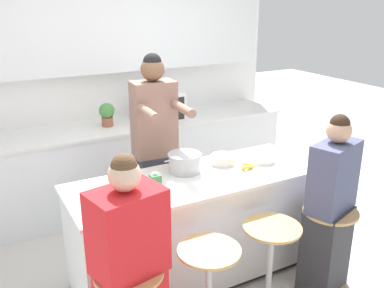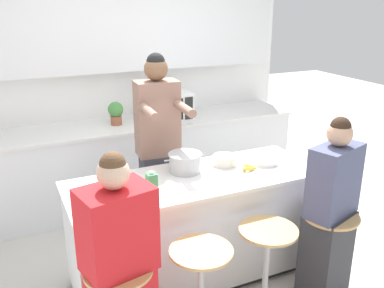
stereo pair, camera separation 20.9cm
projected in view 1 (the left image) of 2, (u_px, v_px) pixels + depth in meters
ground_plane at (196, 274)px, 3.61m from camera, size 16.00×16.00×0.00m
wall_back at (113, 62)px, 4.68m from camera, size 3.93×0.22×2.70m
back_counter at (128, 163)px, 4.76m from camera, size 3.64×0.70×0.93m
kitchen_island at (196, 227)px, 3.47m from camera, size 2.01×0.73×0.89m
bar_stool_center_left at (209, 287)px, 2.82m from camera, size 0.41×0.41×0.70m
bar_stool_center_right at (270, 261)px, 3.09m from camera, size 0.41×0.41×0.70m
bar_stool_rightmost at (327, 244)px, 3.31m from camera, size 0.41×0.41×0.70m
person_cooking at (155, 156)px, 3.74m from camera, size 0.40×0.60×1.79m
person_wrapped_blanket at (130, 273)px, 2.52m from camera, size 0.46×0.36×1.43m
person_seated_near at (329, 214)px, 3.25m from camera, size 0.47×0.37×1.44m
cooking_pot at (185, 163)px, 3.40m from camera, size 0.35×0.27×0.15m
fruit_bowl at (223, 159)px, 3.57m from camera, size 0.20×0.20×0.08m
mixing_bowl_steel at (262, 158)px, 3.62m from camera, size 0.21×0.21×0.06m
coffee_cup_near at (116, 197)px, 2.89m from camera, size 0.11×0.08×0.09m
coffee_cup_far at (136, 186)px, 3.06m from camera, size 0.11×0.08×0.09m
banana_bunch at (247, 166)px, 3.47m from camera, size 0.15×0.11×0.05m
juice_carton at (155, 186)px, 2.97m from camera, size 0.07×0.07×0.18m
microwave at (158, 107)px, 4.68m from camera, size 0.51×0.37×0.31m
potted_plant at (107, 113)px, 4.47m from camera, size 0.16×0.16×0.25m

